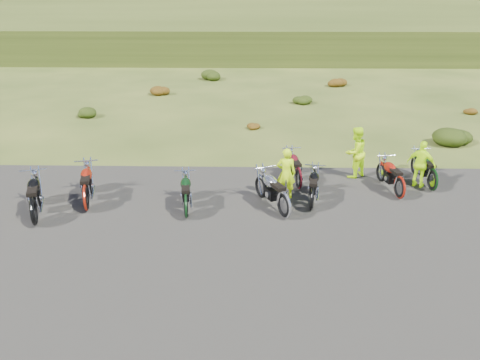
{
  "coord_description": "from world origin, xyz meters",
  "views": [
    {
      "loc": [
        -0.49,
        -12.45,
        6.29
      ],
      "look_at": [
        -0.78,
        0.75,
        0.83
      ],
      "focal_mm": 35.0,
      "sensor_mm": 36.0,
      "label": 1
    }
  ],
  "objects_px": {
    "motorcycle_0": "(36,225)",
    "motorcycle_3": "(283,218)",
    "motorcycle_7": "(431,191)",
    "person_middle": "(286,174)"
  },
  "relations": [
    {
      "from": "person_middle",
      "to": "motorcycle_0",
      "type": "bearing_deg",
      "value": 19.42
    },
    {
      "from": "person_middle",
      "to": "motorcycle_3",
      "type": "bearing_deg",
      "value": 87.97
    },
    {
      "from": "motorcycle_3",
      "to": "person_middle",
      "type": "height_order",
      "value": "person_middle"
    },
    {
      "from": "motorcycle_7",
      "to": "person_middle",
      "type": "xyz_separation_m",
      "value": [
        -4.9,
        -0.67,
        0.83
      ]
    },
    {
      "from": "motorcycle_7",
      "to": "person_middle",
      "type": "bearing_deg",
      "value": 93.26
    },
    {
      "from": "motorcycle_3",
      "to": "motorcycle_7",
      "type": "xyz_separation_m",
      "value": [
        5.05,
        2.1,
        0.0
      ]
    },
    {
      "from": "motorcycle_0",
      "to": "motorcycle_3",
      "type": "height_order",
      "value": "motorcycle_0"
    },
    {
      "from": "motorcycle_7",
      "to": "motorcycle_0",
      "type": "bearing_deg",
      "value": 98.09
    },
    {
      "from": "motorcycle_3",
      "to": "person_middle",
      "type": "distance_m",
      "value": 1.66
    },
    {
      "from": "motorcycle_0",
      "to": "motorcycle_7",
      "type": "bearing_deg",
      "value": -96.27
    }
  ]
}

